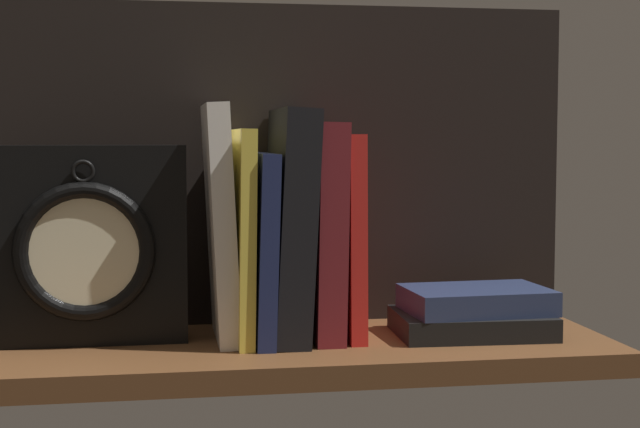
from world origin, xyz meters
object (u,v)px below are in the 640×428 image
object	(u,v)px
book_white_catcher	(221,222)
book_stack_side	(472,312)
framed_clock	(86,246)
book_black_skeptic	(289,224)
book_navy_bierce	(261,246)
book_yellow_seinlanguage	(242,234)
book_maroon_dawkins	(322,230)
book_red_requiem	(347,235)

from	to	relation	value
book_white_catcher	book_stack_side	size ratio (longest dim) A/B	1.48
book_white_catcher	framed_clock	distance (cm)	14.34
book_white_catcher	book_black_skeptic	world-z (taller)	book_white_catcher
framed_clock	book_navy_bierce	bearing A→B (deg)	0.72
book_yellow_seinlanguage	framed_clock	world-z (taller)	book_yellow_seinlanguage
book_navy_bierce	framed_clock	bearing A→B (deg)	-179.28
book_black_skeptic	book_maroon_dawkins	world-z (taller)	book_black_skeptic
book_yellow_seinlanguage	book_red_requiem	size ratio (longest dim) A/B	1.02
book_yellow_seinlanguage	book_navy_bierce	distance (cm)	2.44
book_black_skeptic	framed_clock	bearing A→B (deg)	-179.39
book_black_skeptic	book_stack_side	xyz separation A→B (cm)	(20.24, -2.11, -9.92)
book_maroon_dawkins	book_red_requiem	bearing A→B (deg)	0.00
book_black_skeptic	book_maroon_dawkins	bearing A→B (deg)	0.00
framed_clock	book_stack_side	distance (cm)	42.65
book_yellow_seinlanguage	book_stack_side	distance (cm)	27.01
book_white_catcher	book_maroon_dawkins	world-z (taller)	book_white_catcher
book_white_catcher	book_red_requiem	bearing A→B (deg)	0.00
book_maroon_dawkins	book_red_requiem	xyz separation A→B (cm)	(2.72, 0.00, -0.62)
book_black_skeptic	book_stack_side	size ratio (longest dim) A/B	1.45
book_black_skeptic	book_red_requiem	bearing A→B (deg)	0.00
book_black_skeptic	framed_clock	size ratio (longest dim) A/B	1.18
book_black_skeptic	book_maroon_dawkins	size ratio (longest dim) A/B	1.06
framed_clock	book_stack_side	world-z (taller)	framed_clock
book_black_skeptic	framed_clock	distance (cm)	21.72
book_navy_bierce	book_black_skeptic	distance (cm)	3.90
book_white_catcher	book_maroon_dawkins	distance (cm)	11.19
book_black_skeptic	book_stack_side	bearing A→B (deg)	-5.94
book_maroon_dawkins	framed_clock	size ratio (longest dim) A/B	1.11
book_yellow_seinlanguage	framed_clock	distance (cm)	16.46
book_stack_side	book_navy_bierce	bearing A→B (deg)	174.84
book_maroon_dawkins	book_white_catcher	bearing A→B (deg)	180.00
book_navy_bierce	book_red_requiem	world-z (taller)	book_red_requiem
book_yellow_seinlanguage	book_navy_bierce	world-z (taller)	book_yellow_seinlanguage
book_yellow_seinlanguage	book_black_skeptic	bearing A→B (deg)	0.00
book_black_skeptic	book_white_catcher	bearing A→B (deg)	180.00
book_navy_bierce	book_black_skeptic	size ratio (longest dim) A/B	0.81
book_red_requiem	framed_clock	size ratio (longest dim) A/B	1.05
book_black_skeptic	book_yellow_seinlanguage	bearing A→B (deg)	180.00
book_yellow_seinlanguage	book_red_requiem	distance (cm)	11.59
book_red_requiem	book_stack_side	bearing A→B (deg)	-8.65
book_black_skeptic	book_stack_side	world-z (taller)	book_black_skeptic
book_yellow_seinlanguage	book_red_requiem	bearing A→B (deg)	0.00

